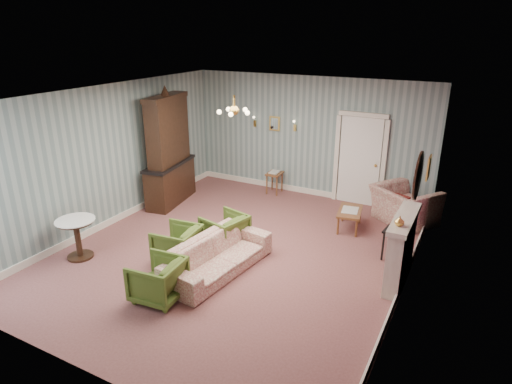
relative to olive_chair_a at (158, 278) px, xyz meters
The scene contains 27 objects.
floor 1.92m from the olive_chair_a, 80.82° to the left, with size 7.00×7.00×0.00m, color brown.
ceiling 3.16m from the olive_chair_a, 80.82° to the left, with size 7.00×7.00×0.00m, color white.
wall_back 5.48m from the olive_chair_a, 86.78° to the left, with size 6.00×6.00×0.00m, color slate.
wall_front 1.99m from the olive_chair_a, 79.57° to the right, with size 6.00×6.00×0.00m, color slate.
wall_left 3.45m from the olive_chair_a, 145.37° to the left, with size 7.00×7.00×0.00m, color slate.
wall_right 3.94m from the olive_chair_a, 29.44° to the left, with size 7.00×7.00×0.00m, color slate.
wall_right_floral 3.93m from the olive_chair_a, 29.56° to the left, with size 7.00×7.00×0.00m, color #A65365.
door 5.60m from the olive_chair_a, 73.26° to the left, with size 1.12×0.12×2.16m, color white, non-canonical shape.
olive_chair_a is the anchor object (origin of this frame).
olive_chair_b 1.17m from the olive_chair_a, 112.91° to the left, with size 0.71×0.67×0.73m, color #475F21.
olive_chair_c 1.93m from the olive_chair_a, 89.66° to the left, with size 0.72×0.67×0.74m, color #475F21.
sofa_chintz 1.18m from the olive_chair_a, 71.73° to the left, with size 2.12×0.62×0.83m, color #933D3B.
wingback_chair 5.47m from the olive_chair_a, 59.25° to the left, with size 1.20×0.78×1.05m, color #933D3B.
dresser 4.18m from the olive_chair_a, 125.33° to the left, with size 0.56×1.62×2.69m, color black, non-canonical shape.
fireplace 3.89m from the olive_chair_a, 35.60° to the left, with size 0.30×1.40×1.16m, color beige, non-canonical shape.
mantel_vase 3.75m from the olive_chair_a, 30.68° to the left, with size 0.15×0.15×0.15m, color gold.
oval_mirror 4.24m from the olive_chair_a, 34.76° to the left, with size 0.04×0.76×0.84m, color white, non-canonical shape.
framed_print 5.03m from the olive_chair_a, 47.85° to the left, with size 0.04×0.34×0.42m, color gold, non-canonical shape.
coffee_table 4.27m from the olive_chair_a, 64.06° to the left, with size 0.46×0.82×0.42m, color brown, non-canonical shape.
side_table_black 4.17m from the olive_chair_a, 44.94° to the left, with size 0.39×0.39×0.58m, color black, non-canonical shape.
pedestal_table 2.15m from the olive_chair_a, behind, with size 0.69×0.69×0.76m, color black, non-canonical shape.
nesting_table 5.03m from the olive_chair_a, 94.85° to the left, with size 0.35×0.45×0.58m, color brown, non-canonical shape.
gilt_mirror_back 5.52m from the olive_chair_a, 96.42° to the left, with size 0.28×0.06×0.36m, color gold, non-canonical shape.
sconce_left 5.59m from the olive_chair_a, 102.22° to the left, with size 0.16×0.12×0.30m, color gold, non-canonical shape.
sconce_right 5.47m from the olive_chair_a, 90.53° to the left, with size 0.16×0.12×0.30m, color gold, non-canonical shape.
chandelier 2.95m from the olive_chair_a, 80.82° to the left, with size 0.56×0.56×0.36m, color gold, non-canonical shape.
burgundy_cushion 5.31m from the olive_chair_a, 58.88° to the left, with size 0.38×0.10×0.38m, color maroon.
Camera 1 is at (3.74, -6.29, 3.96)m, focal length 30.81 mm.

